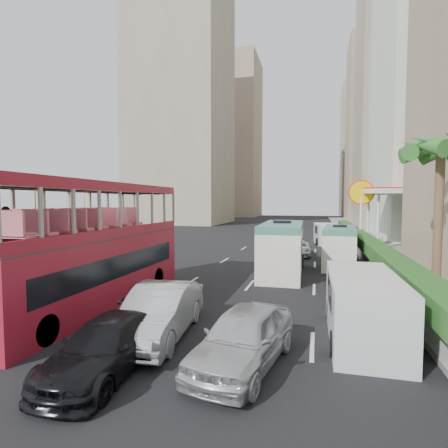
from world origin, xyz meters
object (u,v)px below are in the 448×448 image
(palm_tree, at_px, (438,223))
(minibus_near, at_px, (282,249))
(van_asset, at_px, (297,256))
(car_silver_lane_a, at_px, (160,336))
(double_decker_bus, at_px, (94,244))
(car_black, at_px, (107,371))
(minibus_far, at_px, (339,247))
(car_silver_lane_b, at_px, (244,365))
(panel_van_far, at_px, (326,234))
(shell_station, at_px, (396,218))
(panel_van_near, at_px, (363,307))

(palm_tree, bearing_deg, minibus_near, 147.80)
(minibus_near, bearing_deg, van_asset, 84.76)
(car_silver_lane_a, relative_size, van_asset, 1.14)
(double_decker_bus, xyz_separation_m, car_black, (3.78, -4.89, -2.53))
(minibus_far, bearing_deg, minibus_near, -129.85)
(car_silver_lane_b, height_order, panel_van_far, panel_van_far)
(double_decker_bus, height_order, shell_station, shell_station)
(panel_van_near, relative_size, palm_tree, 0.79)
(double_decker_bus, bearing_deg, minibus_far, 48.97)
(double_decker_bus, xyz_separation_m, van_asset, (7.43, 15.83, -2.53))
(minibus_far, bearing_deg, car_black, -107.32)
(minibus_far, xyz_separation_m, panel_van_near, (-0.06, -12.87, -0.30))
(van_asset, relative_size, panel_van_far, 0.85)
(panel_van_far, bearing_deg, car_silver_lane_b, -101.65)
(car_silver_lane_b, distance_m, minibus_near, 12.12)
(car_black, bearing_deg, panel_van_near, 28.89)
(car_black, height_order, palm_tree, palm_tree)
(car_black, xyz_separation_m, panel_van_near, (6.53, 3.93, 1.01))
(palm_tree, bearing_deg, minibus_far, 113.37)
(car_silver_lane_b, height_order, minibus_far, minibus_far)
(palm_tree, bearing_deg, panel_van_near, -125.15)
(minibus_far, distance_m, shell_station, 12.51)
(car_silver_lane_b, height_order, shell_station, shell_station)
(double_decker_bus, relative_size, shell_station, 1.38)
(panel_van_far, distance_m, shell_station, 6.67)
(minibus_near, height_order, palm_tree, palm_tree)
(car_silver_lane_a, height_order, minibus_near, minibus_near)
(car_silver_lane_b, distance_m, panel_van_far, 28.73)
(car_black, relative_size, panel_van_far, 0.88)
(car_black, xyz_separation_m, palm_tree, (10.02, 8.89, 3.38))
(shell_station, bearing_deg, minibus_far, -116.91)
(minibus_near, height_order, shell_station, shell_station)
(panel_van_near, xyz_separation_m, palm_tree, (3.49, 4.95, 2.37))
(minibus_near, height_order, panel_van_far, minibus_near)
(car_black, bearing_deg, double_decker_bus, 125.59)
(car_black, height_order, minibus_near, minibus_near)
(car_silver_lane_b, relative_size, car_black, 1.00)
(car_silver_lane_a, xyz_separation_m, minibus_near, (2.81, 10.79, 1.52))
(van_asset, relative_size, shell_station, 0.54)
(car_silver_lane_a, relative_size, minibus_near, 0.72)
(car_black, bearing_deg, car_silver_lane_b, 17.76)
(minibus_far, distance_m, panel_van_near, 12.88)
(panel_van_near, xyz_separation_m, panel_van_far, (-0.47, 25.84, 0.00))
(minibus_far, bearing_deg, car_silver_lane_b, -97.83)
(car_black, height_order, panel_van_near, panel_van_near)
(panel_van_far, bearing_deg, car_silver_lane_a, -107.97)
(double_decker_bus, height_order, panel_van_far, double_decker_bus)
(panel_van_far, bearing_deg, panel_van_near, -95.09)
(van_asset, xyz_separation_m, palm_tree, (6.37, -11.83, 3.38))
(car_black, distance_m, van_asset, 21.04)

